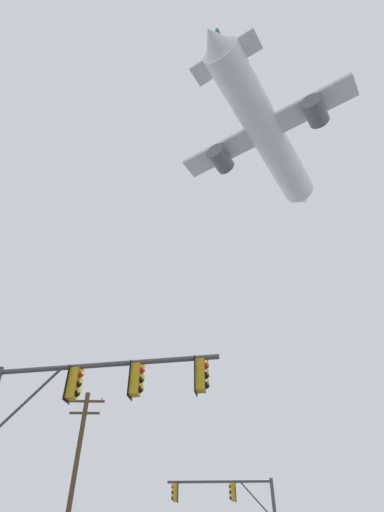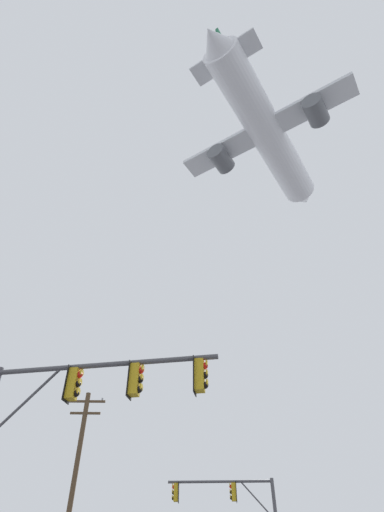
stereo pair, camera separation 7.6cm
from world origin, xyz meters
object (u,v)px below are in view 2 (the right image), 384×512
object	(u,v)px
signal_pole_near	(71,412)
airplane	(266,132)
signal_pole_far	(236,508)
utility_pole	(74,483)

from	to	relation	value
signal_pole_near	airplane	xyz separation A→B (m)	(12.45, 15.10, 36.65)
signal_pole_near	signal_pole_far	world-z (taller)	signal_pole_near
signal_pole_far	utility_pole	world-z (taller)	utility_pole
signal_pole_near	signal_pole_far	distance (m)	15.66
signal_pole_near	airplane	distance (m)	41.55
utility_pole	airplane	distance (m)	39.47
signal_pole_near	signal_pole_far	size ratio (longest dim) A/B	1.12
airplane	utility_pole	bearing A→B (deg)	-172.10
signal_pole_near	signal_pole_far	xyz separation A→B (m)	(6.21, 14.36, -0.71)
signal_pole_far	airplane	world-z (taller)	airplane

